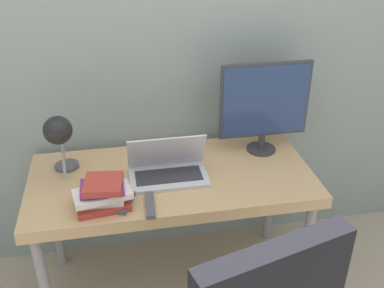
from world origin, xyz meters
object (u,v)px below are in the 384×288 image
(laptop, at_px, (168,169))
(desk_lamp, at_px, (59,134))
(game_controller, at_px, (97,203))
(monitor, at_px, (265,104))
(book_stack, at_px, (103,194))

(laptop, xyz_separation_m, desk_lamp, (-0.49, 0.07, 0.20))
(desk_lamp, height_order, game_controller, desk_lamp)
(monitor, xyz_separation_m, book_stack, (-0.84, -0.36, -0.21))
(laptop, relative_size, monitor, 0.77)
(laptop, distance_m, monitor, 0.60)
(laptop, height_order, game_controller, laptop)
(laptop, bearing_deg, monitor, 18.11)
(monitor, height_order, book_stack, monitor)
(book_stack, bearing_deg, monitor, 22.93)
(book_stack, bearing_deg, game_controller, -175.39)
(laptop, bearing_deg, game_controller, -151.55)
(monitor, bearing_deg, desk_lamp, -174.40)
(game_controller, bearing_deg, laptop, 28.45)
(desk_lamp, xyz_separation_m, book_stack, (0.18, -0.26, -0.18))
(book_stack, bearing_deg, desk_lamp, 125.06)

